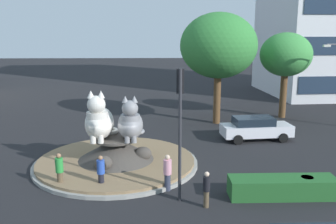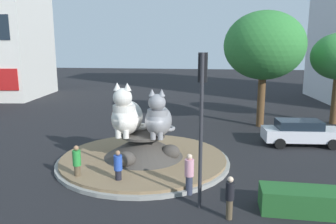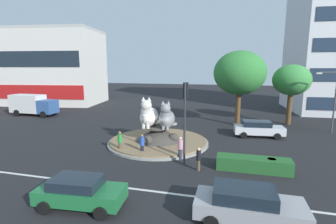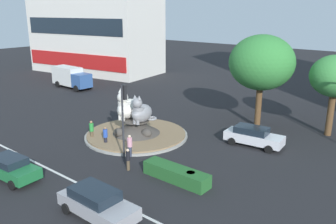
{
  "view_description": "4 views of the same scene",
  "coord_description": "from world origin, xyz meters",
  "px_view_note": "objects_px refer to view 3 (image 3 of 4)",
  "views": [
    {
      "loc": [
        2.3,
        -19.75,
        7.36
      ],
      "look_at": [
        2.92,
        1.14,
        2.73
      ],
      "focal_mm": 39.89,
      "sensor_mm": 36.0,
      "label": 1
    },
    {
      "loc": [
        3.86,
        -15.92,
        5.93
      ],
      "look_at": [
        1.06,
        1.58,
        2.43
      ],
      "focal_mm": 34.43,
      "sensor_mm": 36.0,
      "label": 2
    },
    {
      "loc": [
        6.3,
        -21.06,
        6.8
      ],
      "look_at": [
        0.77,
        0.56,
        2.81
      ],
      "focal_mm": 26.83,
      "sensor_mm": 36.0,
      "label": 3
    },
    {
      "loc": [
        20.78,
        -20.83,
        10.84
      ],
      "look_at": [
        2.06,
        1.9,
        2.19
      ],
      "focal_mm": 37.57,
      "sensor_mm": 36.0,
      "label": 4
    }
  ],
  "objects_px": {
    "cat_statue_white": "(149,116)",
    "hatchback_near_shophouse": "(258,128)",
    "second_tree_near_tower": "(292,80)",
    "cat_statue_grey": "(167,118)",
    "pedestrian_green_shirt": "(120,141)",
    "shophouse_block": "(41,67)",
    "broadleaf_tree_behind_island": "(240,73)",
    "traffic_light_mast": "(185,109)",
    "litter_bin": "(271,165)",
    "parked_car_right": "(80,192)",
    "streetlight_arm": "(333,97)",
    "delivery_box_truck": "(33,104)",
    "pedestrian_black_shirt": "(199,158)",
    "pedestrian_blue_shirt": "(142,144)",
    "pedestrian_pink_shirt": "(180,148)",
    "sedan_on_far_lane": "(248,205)"
  },
  "relations": [
    {
      "from": "delivery_box_truck",
      "to": "streetlight_arm",
      "type": "bearing_deg",
      "value": 0.69
    },
    {
      "from": "streetlight_arm",
      "to": "pedestrian_green_shirt",
      "type": "height_order",
      "value": "streetlight_arm"
    },
    {
      "from": "cat_statue_grey",
      "to": "hatchback_near_shophouse",
      "type": "xyz_separation_m",
      "value": [
        8.12,
        4.75,
        -1.6
      ]
    },
    {
      "from": "broadleaf_tree_behind_island",
      "to": "cat_statue_white",
      "type": "bearing_deg",
      "value": -129.92
    },
    {
      "from": "streetlight_arm",
      "to": "pedestrian_black_shirt",
      "type": "relative_size",
      "value": 4.02
    },
    {
      "from": "pedestrian_pink_shirt",
      "to": "streetlight_arm",
      "type": "bearing_deg",
      "value": 63.95
    },
    {
      "from": "traffic_light_mast",
      "to": "delivery_box_truck",
      "type": "distance_m",
      "value": 27.64
    },
    {
      "from": "cat_statue_white",
      "to": "pedestrian_black_shirt",
      "type": "height_order",
      "value": "cat_statue_white"
    },
    {
      "from": "cat_statue_white",
      "to": "hatchback_near_shophouse",
      "type": "distance_m",
      "value": 11.01
    },
    {
      "from": "litter_bin",
      "to": "parked_car_right",
      "type": "bearing_deg",
      "value": -145.04
    },
    {
      "from": "cat_statue_white",
      "to": "broadleaf_tree_behind_island",
      "type": "xyz_separation_m",
      "value": [
        7.89,
        9.43,
        3.59
      ]
    },
    {
      "from": "hatchback_near_shophouse",
      "to": "parked_car_right",
      "type": "xyz_separation_m",
      "value": [
        -9.69,
        -15.6,
        -0.04
      ]
    },
    {
      "from": "litter_bin",
      "to": "cat_statue_grey",
      "type": "bearing_deg",
      "value": 153.6
    },
    {
      "from": "pedestrian_black_shirt",
      "to": "litter_bin",
      "type": "height_order",
      "value": "pedestrian_black_shirt"
    },
    {
      "from": "parked_car_right",
      "to": "cat_statue_white",
      "type": "bearing_deg",
      "value": 85.73
    },
    {
      "from": "shophouse_block",
      "to": "streetlight_arm",
      "type": "xyz_separation_m",
      "value": [
        45.46,
        -11.84,
        -3.04
      ]
    },
    {
      "from": "second_tree_near_tower",
      "to": "litter_bin",
      "type": "xyz_separation_m",
      "value": [
        -3.99,
        -15.39,
        -4.83
      ]
    },
    {
      "from": "cat_statue_white",
      "to": "pedestrian_black_shirt",
      "type": "xyz_separation_m",
      "value": [
        5.18,
        -5.08,
        -1.69
      ]
    },
    {
      "from": "pedestrian_blue_shirt",
      "to": "pedestrian_black_shirt",
      "type": "bearing_deg",
      "value": 165.4
    },
    {
      "from": "second_tree_near_tower",
      "to": "sedan_on_far_lane",
      "type": "relative_size",
      "value": 1.5
    },
    {
      "from": "cat_statue_white",
      "to": "second_tree_near_tower",
      "type": "xyz_separation_m",
      "value": [
        13.83,
        11.29,
        2.74
      ]
    },
    {
      "from": "hatchback_near_shophouse",
      "to": "delivery_box_truck",
      "type": "distance_m",
      "value": 30.33
    },
    {
      "from": "pedestrian_black_shirt",
      "to": "pedestrian_pink_shirt",
      "type": "distance_m",
      "value": 2.36
    },
    {
      "from": "traffic_light_mast",
      "to": "litter_bin",
      "type": "xyz_separation_m",
      "value": [
        5.75,
        0.2,
        -3.55
      ]
    },
    {
      "from": "pedestrian_pink_shirt",
      "to": "litter_bin",
      "type": "relative_size",
      "value": 1.94
    },
    {
      "from": "hatchback_near_shophouse",
      "to": "delivery_box_truck",
      "type": "height_order",
      "value": "delivery_box_truck"
    },
    {
      "from": "cat_statue_white",
      "to": "second_tree_near_tower",
      "type": "height_order",
      "value": "second_tree_near_tower"
    },
    {
      "from": "sedan_on_far_lane",
      "to": "pedestrian_green_shirt",
      "type": "bearing_deg",
      "value": 142.85
    },
    {
      "from": "cat_statue_white",
      "to": "second_tree_near_tower",
      "type": "relative_size",
      "value": 0.4
    },
    {
      "from": "pedestrian_pink_shirt",
      "to": "sedan_on_far_lane",
      "type": "distance_m",
      "value": 8.15
    },
    {
      "from": "cat_statue_grey",
      "to": "streetlight_arm",
      "type": "bearing_deg",
      "value": 113.75
    },
    {
      "from": "second_tree_near_tower",
      "to": "hatchback_near_shophouse",
      "type": "relative_size",
      "value": 1.48
    },
    {
      "from": "pedestrian_black_shirt",
      "to": "pedestrian_blue_shirt",
      "type": "bearing_deg",
      "value": 66.07
    },
    {
      "from": "pedestrian_blue_shirt",
      "to": "cat_statue_white",
      "type": "bearing_deg",
      "value": -72.57
    },
    {
      "from": "shophouse_block",
      "to": "delivery_box_truck",
      "type": "bearing_deg",
      "value": -63.06
    },
    {
      "from": "broadleaf_tree_behind_island",
      "to": "pedestrian_blue_shirt",
      "type": "bearing_deg",
      "value": -120.7
    },
    {
      "from": "pedestrian_black_shirt",
      "to": "hatchback_near_shophouse",
      "type": "relative_size",
      "value": 0.33
    },
    {
      "from": "sedan_on_far_lane",
      "to": "second_tree_near_tower",
      "type": "bearing_deg",
      "value": 75.06
    },
    {
      "from": "traffic_light_mast",
      "to": "broadleaf_tree_behind_island",
      "type": "height_order",
      "value": "broadleaf_tree_behind_island"
    },
    {
      "from": "cat_statue_white",
      "to": "sedan_on_far_lane",
      "type": "xyz_separation_m",
      "value": [
        8.03,
        -10.17,
        -1.71
      ]
    },
    {
      "from": "cat_statue_white",
      "to": "delivery_box_truck",
      "type": "xyz_separation_m",
      "value": [
        -20.27,
        8.51,
        -0.95
      ]
    },
    {
      "from": "delivery_box_truck",
      "to": "second_tree_near_tower",
      "type": "bearing_deg",
      "value": 6.03
    },
    {
      "from": "shophouse_block",
      "to": "broadleaf_tree_behind_island",
      "type": "relative_size",
      "value": 2.72
    },
    {
      "from": "pedestrian_black_shirt",
      "to": "hatchback_near_shophouse",
      "type": "height_order",
      "value": "pedestrian_black_shirt"
    },
    {
      "from": "second_tree_near_tower",
      "to": "delivery_box_truck",
      "type": "height_order",
      "value": "second_tree_near_tower"
    },
    {
      "from": "cat_statue_grey",
      "to": "pedestrian_green_shirt",
      "type": "distance_m",
      "value": 4.53
    },
    {
      "from": "shophouse_block",
      "to": "hatchback_near_shophouse",
      "type": "relative_size",
      "value": 4.87
    },
    {
      "from": "second_tree_near_tower",
      "to": "delivery_box_truck",
      "type": "relative_size",
      "value": 1.04
    },
    {
      "from": "parked_car_right",
      "to": "streetlight_arm",
      "type": "bearing_deg",
      "value": 43.17
    },
    {
      "from": "traffic_light_mast",
      "to": "delivery_box_truck",
      "type": "bearing_deg",
      "value": 65.18
    }
  ]
}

